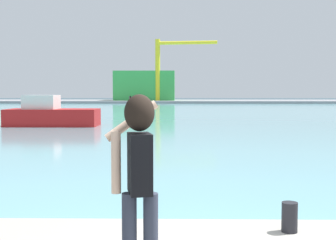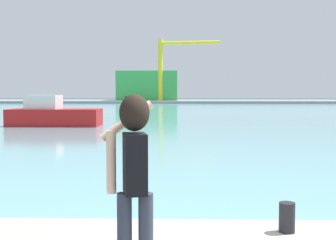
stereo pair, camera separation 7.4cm
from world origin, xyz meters
name	(u,v)px [view 1 (the left image)]	position (x,y,z in m)	size (l,w,h in m)	color
ground_plane	(183,110)	(0.00, 50.00, 0.00)	(220.00, 220.00, 0.00)	#334751
harbor_water	(183,110)	(0.00, 52.00, 0.01)	(140.00, 100.00, 0.02)	#6BA8B2
far_shore_dock	(180,101)	(0.00, 92.00, 0.24)	(140.00, 20.00, 0.47)	gray
person_photographer	(138,167)	(-1.18, 0.02, 1.55)	(0.53, 0.54, 1.74)	#2D3342
harbor_bollard	(290,217)	(0.60, 1.46, 0.67)	(0.20, 0.20, 0.38)	black
boat_moored	(51,115)	(-9.10, 24.78, 0.76)	(5.92, 2.46, 2.03)	#B21919
warehouse_left	(145,86)	(-7.66, 92.84, 3.59)	(12.83, 10.58, 6.23)	green
port_crane	(167,61)	(-2.78, 87.55, 8.59)	(12.72, 2.28, 12.67)	yellow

